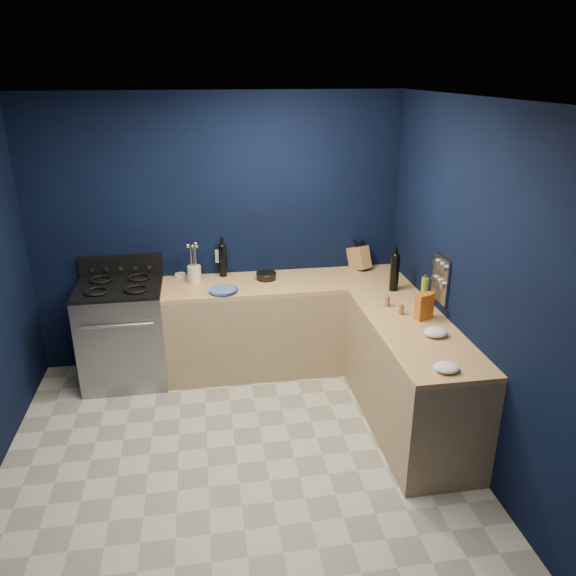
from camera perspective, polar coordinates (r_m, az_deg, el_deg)
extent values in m
cube|color=#BBB7A3|center=(4.43, -5.22, -17.52)|extent=(3.50, 3.50, 0.02)
cube|color=silver|center=(3.45, -6.75, 18.65)|extent=(3.50, 3.50, 0.02)
cube|color=black|center=(5.41, -7.08, 5.54)|extent=(3.50, 0.02, 2.60)
cube|color=black|center=(4.21, 18.75, -0.17)|extent=(0.02, 3.50, 2.60)
cube|color=black|center=(2.24, -2.83, -19.60)|extent=(3.50, 0.02, 2.60)
cube|color=tan|center=(5.47, -0.21, -3.88)|extent=(2.30, 0.63, 0.86)
cube|color=#9C6F3B|center=(5.29, -0.21, 0.53)|extent=(2.30, 0.63, 0.04)
cube|color=tan|center=(4.69, 12.32, -9.06)|extent=(0.63, 1.67, 0.86)
cube|color=#9C6F3B|center=(4.48, 12.77, -4.09)|extent=(0.63, 1.67, 0.04)
cube|color=gray|center=(5.44, -16.37, -4.60)|extent=(0.76, 0.66, 0.92)
cube|color=black|center=(5.16, -16.73, -6.22)|extent=(0.59, 0.02, 0.42)
cube|color=black|center=(5.26, -16.90, 0.06)|extent=(0.76, 0.66, 0.03)
cube|color=black|center=(5.50, -16.66, 2.21)|extent=(0.76, 0.06, 0.20)
cube|color=gray|center=(4.70, 15.31, 0.90)|extent=(0.02, 0.28, 0.38)
cube|color=white|center=(5.45, -6.97, 3.25)|extent=(0.09, 0.02, 0.13)
cylinder|color=#325AA7|center=(5.04, -6.64, -0.28)|extent=(0.28, 0.28, 0.03)
cylinder|color=white|center=(5.46, -10.95, 1.26)|extent=(0.12, 0.12, 0.04)
cylinder|color=#F0E5C4|center=(5.30, -9.53, 1.41)|extent=(0.14, 0.14, 0.16)
cylinder|color=black|center=(5.40, -6.67, 2.75)|extent=(0.09, 0.09, 0.30)
cylinder|color=black|center=(5.31, -2.23, 1.25)|extent=(0.23, 0.23, 0.07)
cube|color=#9C713F|center=(5.62, 7.26, 3.07)|extent=(0.23, 0.29, 0.28)
cylinder|color=black|center=(5.10, 10.81, 1.52)|extent=(0.10, 0.10, 0.33)
cylinder|color=olive|center=(4.82, 13.72, -0.40)|extent=(0.08, 0.08, 0.25)
cylinder|color=olive|center=(4.78, 10.11, -1.32)|extent=(0.05, 0.05, 0.09)
cylinder|color=olive|center=(4.65, 11.48, -2.15)|extent=(0.05, 0.05, 0.09)
cube|color=#B9301A|center=(4.58, 13.73, -1.84)|extent=(0.16, 0.12, 0.21)
ellipsoid|color=white|center=(4.34, 14.82, -4.39)|extent=(0.20, 0.18, 0.06)
ellipsoid|color=white|center=(3.88, 15.85, -7.80)|extent=(0.18, 0.17, 0.05)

